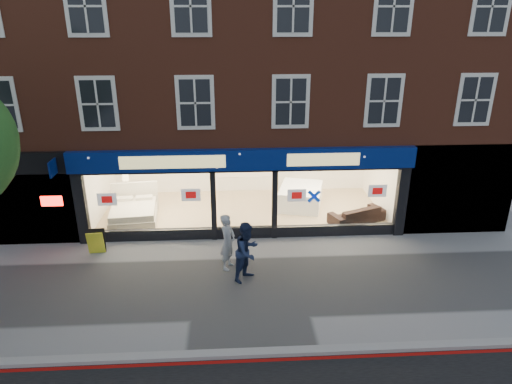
{
  "coord_description": "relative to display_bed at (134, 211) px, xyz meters",
  "views": [
    {
      "loc": [
        -0.42,
        -11.37,
        7.44
      ],
      "look_at": [
        0.37,
        2.5,
        1.95
      ],
      "focal_mm": 32.0,
      "sensor_mm": 36.0,
      "label": 1
    }
  ],
  "objects": [
    {
      "name": "a_board",
      "position": [
        -0.77,
        -2.36,
        -0.02
      ],
      "size": [
        0.56,
        0.38,
        0.82
      ],
      "primitive_type": "cube",
      "rotation": [
        0.0,
        0.0,
        0.08
      ],
      "color": "yellow",
      "rests_on": "ground"
    },
    {
      "name": "pedestrian_grey",
      "position": [
        3.55,
        -3.53,
        0.47
      ],
      "size": [
        0.64,
        0.77,
        1.79
      ],
      "primitive_type": "imported",
      "rotation": [
        0.0,
        0.0,
        1.19
      ],
      "color": "#A5A8AD",
      "rests_on": "ground"
    },
    {
      "name": "display_bed",
      "position": [
        0.0,
        0.0,
        0.0
      ],
      "size": [
        1.91,
        2.25,
        1.18
      ],
      "rotation": [
        0.0,
        0.0,
        0.1
      ],
      "color": "beige",
      "rests_on": "showroom_floor"
    },
    {
      "name": "showroom_floor",
      "position": [
        4.13,
        0.65,
        -0.38
      ],
      "size": [
        11.0,
        4.5,
        0.1
      ],
      "primitive_type": "cube",
      "color": "tan",
      "rests_on": "ground"
    },
    {
      "name": "building",
      "position": [
        4.11,
        2.34,
        6.24
      ],
      "size": [
        19.0,
        8.26,
        10.3
      ],
      "color": "brown",
      "rests_on": "ground"
    },
    {
      "name": "ground",
      "position": [
        4.13,
        -4.6,
        -0.43
      ],
      "size": [
        120.0,
        120.0,
        0.0
      ],
      "primitive_type": "plane",
      "color": "gray",
      "rests_on": "ground"
    },
    {
      "name": "sofa",
      "position": [
        8.36,
        -0.67,
        -0.02
      ],
      "size": [
        2.28,
        1.59,
        0.62
      ],
      "primitive_type": "imported",
      "rotation": [
        0.0,
        0.0,
        3.54
      ],
      "color": "black",
      "rests_on": "showroom_floor"
    },
    {
      "name": "kerb_line",
      "position": [
        4.13,
        -7.7,
        -0.42
      ],
      "size": [
        60.0,
        0.1,
        0.01
      ],
      "primitive_type": "cube",
      "color": "#8C0A07",
      "rests_on": "ground"
    },
    {
      "name": "bedside_table",
      "position": [
        -0.64,
        1.9,
        -0.06
      ],
      "size": [
        0.55,
        0.55,
        0.55
      ],
      "primitive_type": "cube",
      "rotation": [
        0.0,
        0.0,
        -0.25
      ],
      "color": "brown",
      "rests_on": "showroom_floor"
    },
    {
      "name": "kerb_stone",
      "position": [
        4.13,
        -7.5,
        -0.37
      ],
      "size": [
        60.0,
        0.25,
        0.12
      ],
      "primitive_type": "cube",
      "color": "gray",
      "rests_on": "ground"
    },
    {
      "name": "pedestrian_blue",
      "position": [
        4.12,
        -4.2,
        0.49
      ],
      "size": [
        1.1,
        1.13,
        1.83
      ],
      "primitive_type": "imported",
      "rotation": [
        0.0,
        0.0,
        0.87
      ],
      "color": "#16213F",
      "rests_on": "ground"
    },
    {
      "name": "mattress_stack",
      "position": [
        6.49,
        0.99,
        0.07
      ],
      "size": [
        2.06,
        2.37,
        0.8
      ],
      "rotation": [
        0.0,
        0.0,
        -0.26
      ],
      "color": "white",
      "rests_on": "showroom_floor"
    }
  ]
}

